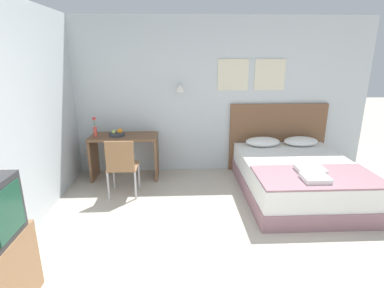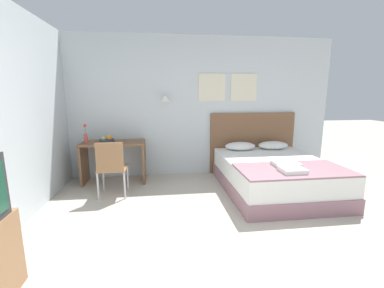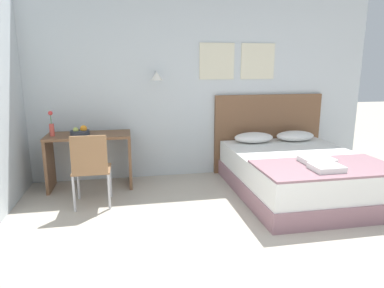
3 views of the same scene
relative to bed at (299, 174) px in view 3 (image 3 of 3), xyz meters
name	(u,v)px [view 3 (image 3 of 3)]	position (x,y,z in m)	size (l,w,h in m)	color
wall_back	(193,87)	(-1.18, 1.11, 1.07)	(5.48, 0.31, 2.65)	silver
bed	(299,174)	(0.00, 0.00, 0.00)	(1.60, 2.04, 0.52)	gray
headboard	(268,133)	(0.00, 1.05, 0.34)	(1.72, 0.06, 1.21)	brown
pillow_left	(254,138)	(-0.33, 0.79, 0.34)	(0.58, 0.36, 0.15)	white
pillow_right	(295,136)	(0.33, 0.79, 0.34)	(0.58, 0.36, 0.15)	white
throw_blanket	(327,167)	(0.00, -0.59, 0.28)	(1.56, 0.82, 0.02)	gray
folded_towel_near_foot	(317,160)	(-0.04, -0.45, 0.32)	(0.35, 0.29, 0.06)	white
folded_towel_mid_bed	(326,167)	(-0.10, -0.74, 0.32)	(0.31, 0.28, 0.06)	white
desk	(90,151)	(-2.68, 0.77, 0.25)	(1.10, 0.53, 0.74)	brown
desk_chair	(91,165)	(-2.60, 0.04, 0.26)	(0.43, 0.43, 0.88)	#8E6642
fruit_bowl	(80,132)	(-2.78, 0.76, 0.52)	(0.25, 0.25, 0.12)	#333842
flower_vase	(52,126)	(-3.13, 0.73, 0.61)	(0.06, 0.06, 0.33)	#D14C42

